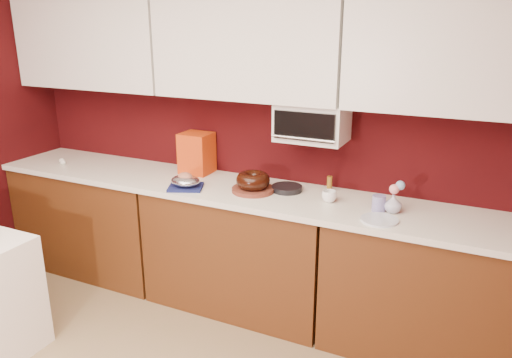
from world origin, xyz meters
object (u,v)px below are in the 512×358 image
object	(u,v)px
pandoro_box	(197,153)
flower_vase	(393,202)
bundt_cake	(253,180)
blue_jar	(379,203)
coffee_mug	(329,195)
toaster_oven	(312,122)
foil_ham_nest	(185,181)

from	to	relation	value
pandoro_box	flower_vase	bearing A→B (deg)	-7.43
bundt_cake	pandoro_box	world-z (taller)	pandoro_box
blue_jar	coffee_mug	bearing A→B (deg)	175.94
bundt_cake	flower_vase	distance (m)	0.93
toaster_oven	blue_jar	distance (m)	0.68
foil_ham_nest	blue_jar	bearing A→B (deg)	6.44
coffee_mug	foil_ham_nest	bearing A→B (deg)	-170.18
toaster_oven	foil_ham_nest	world-z (taller)	toaster_oven
toaster_oven	foil_ham_nest	size ratio (longest dim) A/B	2.17
toaster_oven	bundt_cake	world-z (taller)	toaster_oven
blue_jar	flower_vase	xyz separation A→B (m)	(0.08, 0.02, 0.01)
coffee_mug	blue_jar	distance (m)	0.32
foil_ham_nest	bundt_cake	bearing A→B (deg)	17.33
pandoro_box	blue_jar	xyz separation A→B (m)	(1.42, -0.21, -0.10)
coffee_mug	blue_jar	bearing A→B (deg)	-4.06
toaster_oven	foil_ham_nest	xyz separation A→B (m)	(-0.79, -0.33, -0.42)
pandoro_box	blue_jar	bearing A→B (deg)	-8.46
toaster_oven	pandoro_box	xyz separation A→B (m)	(-0.92, 0.03, -0.32)
pandoro_box	toaster_oven	bearing A→B (deg)	-1.84
bundt_cake	blue_jar	distance (m)	0.85
toaster_oven	flower_vase	size ratio (longest dim) A/B	3.50
bundt_cake	foil_ham_nest	xyz separation A→B (m)	(-0.45, -0.14, -0.03)
foil_ham_nest	flower_vase	distance (m)	1.39
bundt_cake	blue_jar	size ratio (longest dim) A/B	2.34
toaster_oven	bundt_cake	distance (m)	0.55
flower_vase	foil_ham_nest	bearing A→B (deg)	-173.31
bundt_cake	flower_vase	world-z (taller)	flower_vase
bundt_cake	flower_vase	bearing A→B (deg)	1.31
foil_ham_nest	flower_vase	size ratio (longest dim) A/B	1.61
pandoro_box	blue_jar	world-z (taller)	pandoro_box
bundt_cake	pandoro_box	size ratio (longest dim) A/B	0.76
pandoro_box	foil_ham_nest	bearing A→B (deg)	-70.52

